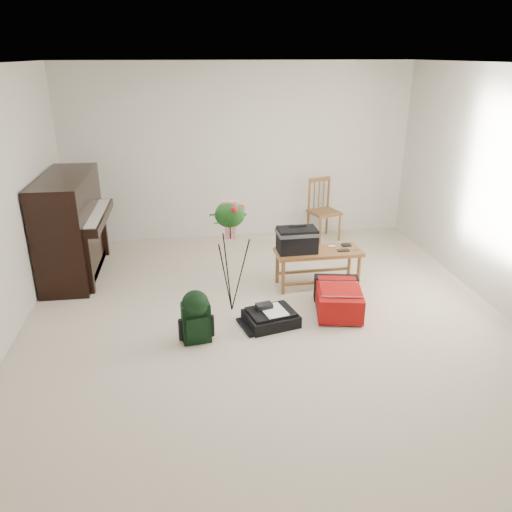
{
  "coord_description": "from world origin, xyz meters",
  "views": [
    {
      "loc": [
        -0.74,
        -4.42,
        2.58
      ],
      "look_at": [
        -0.08,
        0.35,
        0.62
      ],
      "focal_mm": 35.0,
      "sensor_mm": 36.0,
      "label": 1
    }
  ],
  "objects": [
    {
      "name": "flower_stand",
      "position": [
        -0.35,
        0.37,
        0.61
      ],
      "size": [
        0.46,
        0.46,
        1.26
      ],
      "rotation": [
        0.0,
        0.0,
        -0.2
      ],
      "color": "black",
      "rests_on": "floor"
    },
    {
      "name": "floor",
      "position": [
        0.0,
        0.0,
        0.0
      ],
      "size": [
        5.0,
        5.5,
        0.01
      ],
      "primitive_type": "cube",
      "color": "beige",
      "rests_on": "ground"
    },
    {
      "name": "red_suitcase",
      "position": [
        0.78,
        0.22,
        0.16
      ],
      "size": [
        0.57,
        0.76,
        0.29
      ],
      "rotation": [
        0.0,
        0.0,
        -0.18
      ],
      "color": "#B41407",
      "rests_on": "floor"
    },
    {
      "name": "green_backpack",
      "position": [
        -0.74,
        -0.22,
        0.29
      ],
      "size": [
        0.29,
        0.26,
        0.53
      ],
      "rotation": [
        0.0,
        0.0,
        0.13
      ],
      "color": "black",
      "rests_on": "floor"
    },
    {
      "name": "wall_back",
      "position": [
        0.0,
        2.75,
        1.25
      ],
      "size": [
        5.0,
        0.04,
        2.5
      ],
      "primitive_type": "cube",
      "color": "silver",
      "rests_on": "floor"
    },
    {
      "name": "ceiling",
      "position": [
        0.0,
        0.0,
        2.5
      ],
      "size": [
        5.0,
        5.5,
        0.01
      ],
      "primitive_type": "cube",
      "color": "white",
      "rests_on": "wall_back"
    },
    {
      "name": "dining_chair",
      "position": [
        1.21,
        2.43,
        0.44
      ],
      "size": [
        0.49,
        0.49,
        0.9
      ],
      "rotation": [
        0.0,
        0.0,
        0.31
      ],
      "color": "brown",
      "rests_on": "floor"
    },
    {
      "name": "piano",
      "position": [
        -2.19,
        1.6,
        0.6
      ],
      "size": [
        0.71,
        1.5,
        1.25
      ],
      "color": "black",
      "rests_on": "floor"
    },
    {
      "name": "black_duffel",
      "position": [
        0.02,
        0.01,
        0.08
      ],
      "size": [
        0.59,
        0.52,
        0.21
      ],
      "rotation": [
        0.0,
        0.0,
        0.25
      ],
      "color": "black",
      "rests_on": "floor"
    },
    {
      "name": "bench",
      "position": [
        0.54,
        0.85,
        0.55
      ],
      "size": [
        1.02,
        0.43,
        0.77
      ],
      "rotation": [
        0.0,
        0.0,
        0.03
      ],
      "color": "brown",
      "rests_on": "floor"
    }
  ]
}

